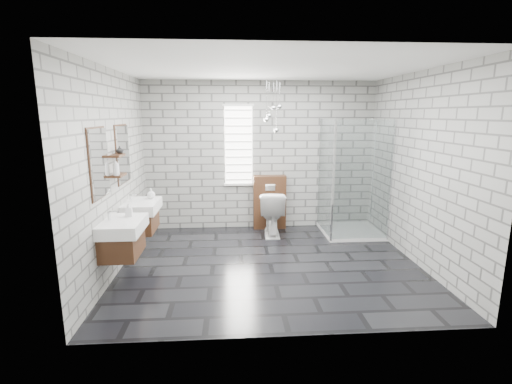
{
  "coord_description": "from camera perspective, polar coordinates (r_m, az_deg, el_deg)",
  "views": [
    {
      "loc": [
        -0.55,
        -5.0,
        2.11
      ],
      "look_at": [
        -0.18,
        0.35,
        0.98
      ],
      "focal_mm": 26.0,
      "sensor_mm": 36.0,
      "label": 1
    }
  ],
  "objects": [
    {
      "name": "wall_right",
      "position": [
        5.71,
        23.88,
        3.22
      ],
      "size": [
        0.02,
        3.6,
        2.7
      ],
      "primitive_type": "cube",
      "color": "#999894",
      "rests_on": "floor"
    },
    {
      "name": "pendant_cluster",
      "position": [
        6.4,
        2.62,
        11.69
      ],
      "size": [
        0.33,
        0.25,
        0.9
      ],
      "color": "silver",
      "rests_on": "ceiling"
    },
    {
      "name": "vanity_right",
      "position": [
        5.74,
        -17.54,
        -2.31
      ],
      "size": [
        0.47,
        0.7,
        1.57
      ],
      "color": "#452715",
      "rests_on": "wall_left"
    },
    {
      "name": "floor",
      "position": [
        5.46,
        2.17,
        -10.99
      ],
      "size": [
        4.2,
        3.6,
        0.02
      ],
      "primitive_type": "cube",
      "color": "black",
      "rests_on": "ground"
    },
    {
      "name": "soap_bottle_a",
      "position": [
        4.91,
        -19.01,
        -2.58
      ],
      "size": [
        0.09,
        0.09,
        0.18
      ],
      "primitive_type": "imported",
      "rotation": [
        0.0,
        0.0,
        0.14
      ],
      "color": "#B2B2B2",
      "rests_on": "vanity_left"
    },
    {
      "name": "soap_bottle_b",
      "position": [
        5.85,
        -15.85,
        -0.23
      ],
      "size": [
        0.16,
        0.16,
        0.16
      ],
      "primitive_type": "imported",
      "rotation": [
        0.0,
        0.0,
        -0.32
      ],
      "color": "#B2B2B2",
      "rests_on": "vanity_right"
    },
    {
      "name": "cistern_panel",
      "position": [
        6.92,
        2.09,
        -1.56
      ],
      "size": [
        0.6,
        0.2,
        1.0
      ],
      "primitive_type": "cube",
      "color": "#452715",
      "rests_on": "floor"
    },
    {
      "name": "shelf_lower",
      "position": [
        5.22,
        -20.4,
        2.44
      ],
      "size": [
        0.14,
        0.3,
        0.03
      ],
      "primitive_type": "cube",
      "color": "#452715",
      "rests_on": "wall_left"
    },
    {
      "name": "wall_left",
      "position": [
        5.29,
        -21.11,
        2.83
      ],
      "size": [
        0.02,
        3.6,
        2.7
      ],
      "primitive_type": "cube",
      "color": "#999894",
      "rests_on": "floor"
    },
    {
      "name": "toilet",
      "position": [
        6.59,
        2.42,
        -3.19
      ],
      "size": [
        0.48,
        0.8,
        0.79
      ],
      "primitive_type": "imported",
      "rotation": [
        0.0,
        0.0,
        3.09
      ],
      "color": "white",
      "rests_on": "floor"
    },
    {
      "name": "shower_enclosure",
      "position": [
        6.7,
        13.98,
        -2.33
      ],
      "size": [
        1.0,
        1.0,
        2.03
      ],
      "color": "white",
      "rests_on": "floor"
    },
    {
      "name": "ceiling",
      "position": [
        5.06,
        2.42,
        18.69
      ],
      "size": [
        4.2,
        3.6,
        0.02
      ],
      "primitive_type": "cube",
      "color": "white",
      "rests_on": "wall_back"
    },
    {
      "name": "flush_plate",
      "position": [
        6.76,
        2.2,
        0.71
      ],
      "size": [
        0.18,
        0.01,
        0.12
      ],
      "primitive_type": "cube",
      "color": "silver",
      "rests_on": "cistern_panel"
    },
    {
      "name": "vase",
      "position": [
        5.29,
        -20.22,
        6.11
      ],
      "size": [
        0.1,
        0.1,
        0.1
      ],
      "primitive_type": "imported",
      "rotation": [
        0.0,
        0.0,
        -0.1
      ],
      "color": "#B2B2B2",
      "rests_on": "shelf_upper"
    },
    {
      "name": "window",
      "position": [
        6.8,
        -2.71,
        7.16
      ],
      "size": [
        0.56,
        0.05,
        1.48
      ],
      "color": "white",
      "rests_on": "wall_back"
    },
    {
      "name": "vanity_left",
      "position": [
        4.82,
        -20.24,
        -5.18
      ],
      "size": [
        0.47,
        0.7,
        1.57
      ],
      "color": "#452715",
      "rests_on": "wall_left"
    },
    {
      "name": "shelf_upper",
      "position": [
        5.19,
        -20.61,
        5.27
      ],
      "size": [
        0.14,
        0.3,
        0.03
      ],
      "primitive_type": "cube",
      "color": "#452715",
      "rests_on": "wall_left"
    },
    {
      "name": "wall_back",
      "position": [
        6.87,
        0.66,
        5.54
      ],
      "size": [
        4.2,
        0.02,
        2.7
      ],
      "primitive_type": "cube",
      "color": "#999894",
      "rests_on": "floor"
    },
    {
      "name": "wall_front",
      "position": [
        3.32,
        5.64,
        -1.41
      ],
      "size": [
        4.2,
        0.02,
        2.7
      ],
      "primitive_type": "cube",
      "color": "#999894",
      "rests_on": "floor"
    },
    {
      "name": "soap_bottle_c",
      "position": [
        5.09,
        -20.76,
        3.6
      ],
      "size": [
        0.09,
        0.09,
        0.22
      ],
      "primitive_type": "imported",
      "rotation": [
        0.0,
        0.0,
        0.05
      ],
      "color": "#B2B2B2",
      "rests_on": "shelf_lower"
    }
  ]
}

